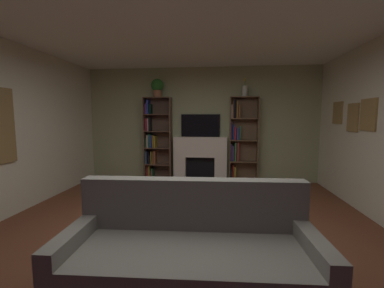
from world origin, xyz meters
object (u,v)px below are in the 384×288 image
(bookshelf_left, at_px, (155,141))
(potted_plant, at_px, (157,87))
(vase_with_flowers, at_px, (245,91))
(bookshelf_right, at_px, (240,139))
(fireplace, at_px, (200,158))
(couch, at_px, (191,260))
(tv, at_px, (201,126))

(bookshelf_left, height_order, potted_plant, potted_plant)
(bookshelf_left, height_order, vase_with_flowers, vase_with_flowers)
(bookshelf_left, relative_size, bookshelf_right, 1.00)
(fireplace, xyz_separation_m, couch, (0.22, -3.86, -0.25))
(tv, height_order, bookshelf_left, bookshelf_left)
(bookshelf_right, bearing_deg, tv, 175.97)
(tv, height_order, bookshelf_right, bookshelf_right)
(tv, xyz_separation_m, potted_plant, (-1.00, -0.12, 0.90))
(fireplace, distance_m, vase_with_flowers, 1.85)
(bookshelf_left, relative_size, potted_plant, 4.66)
(bookshelf_right, relative_size, couch, 0.92)
(couch, bearing_deg, bookshelf_right, 79.71)
(bookshelf_right, relative_size, potted_plant, 4.66)
(potted_plant, xyz_separation_m, vase_with_flowers, (2.00, 0.00, -0.11))
(tv, relative_size, couch, 0.43)
(bookshelf_left, xyz_separation_m, couch, (1.30, -3.86, -0.65))
(tv, bearing_deg, couch, -86.77)
(tv, relative_size, potted_plant, 2.15)
(vase_with_flowers, distance_m, couch, 4.30)
(tv, xyz_separation_m, vase_with_flowers, (1.00, -0.12, 0.79))
(couch, bearing_deg, tv, 93.23)
(bookshelf_left, height_order, bookshelf_right, same)
(bookshelf_left, bearing_deg, fireplace, 0.05)
(tv, xyz_separation_m, bookshelf_right, (0.93, -0.07, -0.32))
(fireplace, height_order, bookshelf_right, bookshelf_right)
(fireplace, height_order, tv, tv)
(bookshelf_right, bearing_deg, potted_plant, -178.38)
(fireplace, relative_size, bookshelf_right, 0.68)
(fireplace, bearing_deg, tv, 90.00)
(fireplace, bearing_deg, couch, -86.70)
(potted_plant, bearing_deg, vase_with_flowers, 0.01)
(fireplace, distance_m, couch, 3.87)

